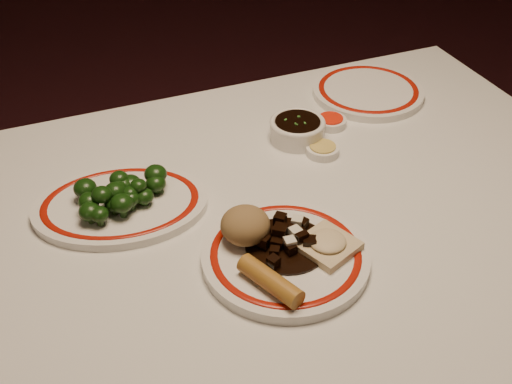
% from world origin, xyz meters
% --- Properties ---
extents(dining_table, '(1.20, 0.90, 0.75)m').
position_xyz_m(dining_table, '(0.00, 0.00, 0.66)').
color(dining_table, white).
rests_on(dining_table, ground).
extents(main_plate, '(0.28, 0.28, 0.02)m').
position_xyz_m(main_plate, '(-0.07, -0.11, 0.76)').
color(main_plate, white).
rests_on(main_plate, dining_table).
extents(rice_mound, '(0.08, 0.08, 0.06)m').
position_xyz_m(rice_mound, '(-0.12, -0.06, 0.80)').
color(rice_mound, olive).
rests_on(rice_mound, main_plate).
extents(spring_roll, '(0.07, 0.11, 0.03)m').
position_xyz_m(spring_roll, '(-0.12, -0.17, 0.78)').
color(spring_roll, '#A67229').
rests_on(spring_roll, main_plate).
extents(fried_wonton, '(0.10, 0.10, 0.02)m').
position_xyz_m(fried_wonton, '(-0.01, -0.13, 0.78)').
color(fried_wonton, beige).
rests_on(fried_wonton, main_plate).
extents(stirfry_heap, '(0.13, 0.13, 0.03)m').
position_xyz_m(stirfry_heap, '(-0.06, -0.10, 0.78)').
color(stirfry_heap, black).
rests_on(stirfry_heap, main_plate).
extents(broccoli_plate, '(0.34, 0.30, 0.02)m').
position_xyz_m(broccoli_plate, '(-0.28, 0.11, 0.76)').
color(broccoli_plate, white).
rests_on(broccoli_plate, dining_table).
extents(broccoli_pile, '(0.16, 0.11, 0.05)m').
position_xyz_m(broccoli_pile, '(-0.28, 0.10, 0.79)').
color(broccoli_pile, '#23471C').
rests_on(broccoli_pile, broccoli_plate).
extents(soy_bowl, '(0.11, 0.11, 0.04)m').
position_xyz_m(soy_bowl, '(0.09, 0.19, 0.77)').
color(soy_bowl, white).
rests_on(soy_bowl, dining_table).
extents(sweet_sour_dish, '(0.06, 0.06, 0.02)m').
position_xyz_m(sweet_sour_dish, '(0.18, 0.21, 0.76)').
color(sweet_sour_dish, white).
rests_on(sweet_sour_dish, dining_table).
extents(mustard_dish, '(0.06, 0.06, 0.02)m').
position_xyz_m(mustard_dish, '(0.12, 0.13, 0.76)').
color(mustard_dish, white).
rests_on(mustard_dish, dining_table).
extents(far_plate, '(0.31, 0.31, 0.02)m').
position_xyz_m(far_plate, '(0.31, 0.30, 0.76)').
color(far_plate, white).
rests_on(far_plate, dining_table).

